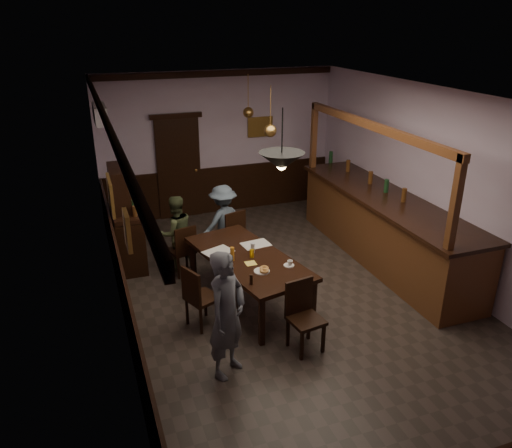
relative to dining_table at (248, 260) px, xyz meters
name	(u,v)px	position (x,y,z in m)	size (l,w,h in m)	color
room	(298,207)	(0.68, -0.20, 0.81)	(5.01, 8.01, 3.01)	#2D2621
dining_table	(248,260)	(0.00, 0.00, 0.00)	(1.46, 2.37, 0.75)	black
chair_far_left	(184,248)	(-0.72, 1.15, -0.21)	(0.47, 0.47, 0.88)	black
chair_far_right	(232,234)	(0.17, 1.34, -0.16)	(0.53, 0.53, 0.96)	black
chair_near	(303,312)	(0.30, -1.29, -0.18)	(0.46, 0.46, 0.93)	black
chair_side	(198,295)	(-0.85, -0.41, -0.19)	(0.52, 0.52, 0.91)	black
person_standing	(227,315)	(-0.75, -1.45, 0.11)	(0.58, 0.38, 1.59)	#585B65
person_seated_left	(176,233)	(-0.78, 1.41, -0.04)	(0.63, 0.49, 1.30)	#404A2C
person_seated_right	(223,221)	(0.10, 1.61, -0.03)	(0.85, 0.49, 1.32)	slate
newspaper_left	(218,252)	(-0.37, 0.28, 0.07)	(0.42, 0.30, 0.01)	silver
newspaper_right	(256,244)	(0.25, 0.33, 0.07)	(0.42, 0.30, 0.01)	silver
napkin	(251,263)	(-0.04, -0.23, 0.07)	(0.15, 0.15, 0.00)	#FFE45D
saucer	(289,265)	(0.45, -0.48, 0.07)	(0.15, 0.15, 0.01)	white
coffee_cup	(290,263)	(0.45, -0.50, 0.11)	(0.08, 0.08, 0.07)	white
pastry_plate	(262,271)	(0.03, -0.51, 0.07)	(0.22, 0.22, 0.01)	white
pastry_ring_a	(264,271)	(0.04, -0.56, 0.10)	(0.13, 0.13, 0.04)	#C68C47
pastry_ring_b	(264,268)	(0.07, -0.50, 0.10)	(0.13, 0.13, 0.04)	#C68C47
soda_can	(252,253)	(0.05, -0.05, 0.12)	(0.07, 0.07, 0.12)	yellow
beer_glass	(232,254)	(-0.25, -0.05, 0.16)	(0.06, 0.06, 0.20)	#BF721E
water_glass	(253,248)	(0.11, 0.09, 0.14)	(0.06, 0.06, 0.15)	silver
pepper_mill	(251,279)	(-0.22, -0.79, 0.13)	(0.04, 0.04, 0.14)	black
sideboard	(126,225)	(-1.53, 1.94, 0.00)	(0.46, 1.30, 1.71)	black
bar_counter	(384,227)	(2.67, 0.54, -0.07)	(1.02, 4.37, 2.45)	#523015
door_back	(179,169)	(-0.22, 3.75, 0.36)	(0.90, 0.06, 2.10)	black
ac_unit	(100,114)	(-1.70, 2.70, 1.76)	(0.20, 0.85, 0.30)	white
picture_left_small	(127,231)	(-1.78, -1.80, 1.46)	(0.04, 0.28, 0.36)	olive
picture_left_large	(111,195)	(-1.78, 0.60, 1.01)	(0.04, 0.62, 0.48)	olive
picture_back	(260,127)	(1.58, 3.76, 1.11)	(0.55, 0.04, 0.42)	olive
pendant_iron	(282,161)	(0.18, -0.78, 1.67)	(0.56, 0.56, 0.75)	black
pendant_brass_mid	(270,131)	(0.78, 1.14, 1.61)	(0.20, 0.20, 0.81)	#BF8C3F
pendant_brass_far	(248,113)	(0.98, 2.79, 1.61)	(0.20, 0.20, 0.81)	#BF8C3F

